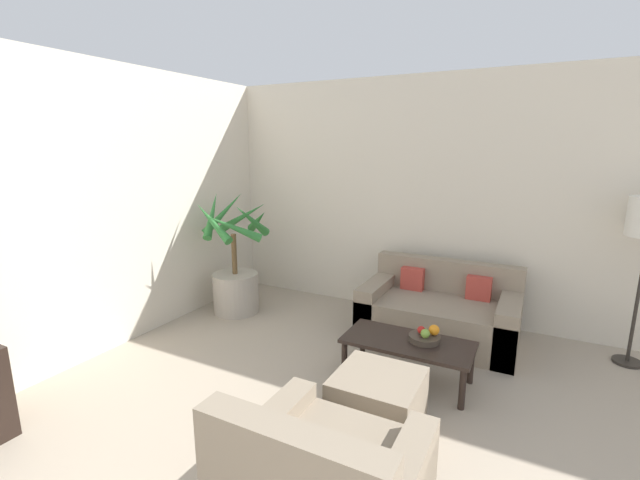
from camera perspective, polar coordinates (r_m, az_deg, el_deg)
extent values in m
cube|color=beige|center=(4.85, 26.07, 4.22)|extent=(8.54, 0.06, 2.70)
cube|color=beige|center=(4.04, -36.79, 1.57)|extent=(0.06, 7.77, 2.70)
cylinder|color=#ADA393|center=(5.21, -11.14, -6.89)|extent=(0.53, 0.53, 0.47)
cylinder|color=brown|center=(5.07, -11.37, -1.85)|extent=(0.06, 0.06, 0.47)
cone|color=#2D7533|center=(4.82, -9.11, 2.66)|extent=(0.10, 0.59, 0.46)
cone|color=#2D7533|center=(5.06, -8.30, 2.60)|extent=(0.56, 0.47, 0.37)
cone|color=#2D7533|center=(5.24, -10.21, 3.12)|extent=(0.62, 0.23, 0.41)
cone|color=#2D7533|center=(5.20, -12.74, 3.55)|extent=(0.33, 0.54, 0.51)
cone|color=#2D7533|center=(5.04, -14.20, 3.30)|extent=(0.32, 0.53, 0.52)
cone|color=#2D7533|center=(4.83, -14.13, 2.32)|extent=(0.61, 0.23, 0.44)
cone|color=#2D7533|center=(4.70, -11.57, 1.70)|extent=(0.56, 0.47, 0.37)
cube|color=gray|center=(4.59, 15.44, -10.22)|extent=(1.52, 0.86, 0.41)
cube|color=gray|center=(4.79, 16.62, -4.53)|extent=(1.52, 0.16, 0.34)
cube|color=gray|center=(4.73, 7.61, -8.39)|extent=(0.20, 0.86, 0.53)
cube|color=gray|center=(4.49, 23.83, -10.53)|extent=(0.20, 0.86, 0.53)
cube|color=#B23D33|center=(4.76, 12.26, -5.03)|extent=(0.24, 0.12, 0.24)
cube|color=#B23D33|center=(4.64, 20.42, -6.01)|extent=(0.24, 0.12, 0.24)
cylinder|color=#2D2823|center=(4.93, 35.73, -13.04)|extent=(0.24, 0.24, 0.03)
cylinder|color=#2D2823|center=(4.73, 36.64, -6.49)|extent=(0.03, 0.03, 1.16)
cylinder|color=black|center=(3.77, 3.27, -15.65)|extent=(0.05, 0.05, 0.33)
cylinder|color=black|center=(3.54, 18.44, -18.34)|extent=(0.05, 0.05, 0.33)
cylinder|color=black|center=(4.11, 5.70, -13.20)|extent=(0.05, 0.05, 0.33)
cylinder|color=black|center=(3.90, 19.48, -15.40)|extent=(0.05, 0.05, 0.33)
cube|color=black|center=(3.72, 11.64, -13.23)|extent=(1.06, 0.50, 0.03)
cylinder|color=#42382D|center=(3.73, 13.76, -12.60)|extent=(0.26, 0.26, 0.05)
sphere|color=red|center=(3.72, 13.35, -11.61)|extent=(0.07, 0.07, 0.07)
sphere|color=olive|center=(3.66, 13.86, -12.02)|extent=(0.08, 0.08, 0.08)
sphere|color=orange|center=(3.72, 14.97, -11.52)|extent=(0.09, 0.09, 0.09)
cube|color=gray|center=(2.04, -3.92, -28.30)|extent=(0.91, 0.16, 0.39)
cube|color=gray|center=(2.65, -7.13, -27.08)|extent=(0.16, 0.86, 0.52)
cube|color=gray|center=(3.20, 7.64, -20.60)|extent=(0.57, 0.55, 0.40)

